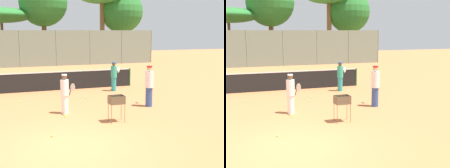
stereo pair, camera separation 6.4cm
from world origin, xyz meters
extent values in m
plane|color=#C67242|center=(0.00, 0.00, 0.00)|extent=(80.00, 80.00, 0.00)
cylinder|color=#26592D|center=(5.60, 8.83, 0.54)|extent=(0.10, 0.10, 1.07)
cube|color=black|center=(0.00, 8.83, 0.51)|extent=(11.20, 0.01, 1.01)
cube|color=white|center=(0.00, 8.83, 1.04)|extent=(11.20, 0.02, 0.06)
cylinder|color=gray|center=(0.00, 21.24, 1.69)|extent=(0.08, 0.08, 3.37)
cylinder|color=gray|center=(3.33, 21.24, 1.69)|extent=(0.08, 0.08, 3.37)
cylinder|color=gray|center=(6.67, 21.24, 1.69)|extent=(0.08, 0.08, 3.37)
cylinder|color=gray|center=(10.00, 21.24, 1.69)|extent=(0.08, 0.08, 3.37)
cylinder|color=gray|center=(13.34, 21.24, 1.69)|extent=(0.08, 0.08, 3.37)
cube|color=gray|center=(0.00, 21.24, 1.69)|extent=(26.68, 0.01, 3.37)
cylinder|color=brown|center=(9.56, 26.29, 3.19)|extent=(0.54, 0.54, 6.37)
cylinder|color=brown|center=(12.06, 26.49, 2.04)|extent=(0.33, 0.33, 4.07)
sphere|color=#28722D|center=(12.06, 26.49, 5.56)|extent=(4.97, 4.97, 4.97)
cylinder|color=brown|center=(2.82, 25.40, 2.37)|extent=(0.49, 0.49, 4.74)
sphere|color=#28722D|center=(2.82, 25.40, 6.25)|extent=(5.01, 5.01, 5.01)
cylinder|color=brown|center=(-1.38, 26.12, 2.06)|extent=(0.28, 0.28, 4.11)
ellipsoid|color=#28722D|center=(-1.38, 26.12, 4.90)|extent=(6.28, 6.28, 1.57)
cylinder|color=teal|center=(4.10, 7.54, 0.38)|extent=(0.27, 0.27, 0.76)
cylinder|color=teal|center=(4.10, 7.54, 1.07)|extent=(0.33, 0.33, 0.63)
sphere|color=brown|center=(4.10, 7.54, 1.49)|extent=(0.21, 0.21, 0.21)
cylinder|color=#2659B2|center=(4.10, 7.54, 1.58)|extent=(0.22, 0.22, 0.05)
cylinder|color=black|center=(4.37, 7.76, 0.92)|extent=(0.13, 0.12, 0.27)
ellipsoid|color=silver|center=(4.50, 7.87, 1.14)|extent=(0.33, 0.27, 0.43)
cylinder|color=#334C8C|center=(4.31, 3.64, 0.42)|extent=(0.30, 0.30, 0.85)
cylinder|color=white|center=(4.31, 3.64, 1.20)|extent=(0.37, 0.37, 0.71)
sphere|color=#DBB28C|center=(4.31, 3.64, 1.67)|extent=(0.23, 0.23, 0.23)
cylinder|color=red|center=(4.31, 3.64, 1.77)|extent=(0.24, 0.24, 0.06)
cylinder|color=black|center=(4.43, 3.99, 1.03)|extent=(0.07, 0.15, 0.27)
ellipsoid|color=silver|center=(4.49, 4.16, 1.25)|extent=(0.16, 0.39, 0.43)
cylinder|color=white|center=(0.59, 3.69, 0.38)|extent=(0.27, 0.27, 0.75)
cylinder|color=white|center=(0.59, 3.69, 1.07)|extent=(0.33, 0.33, 0.63)
sphere|color=brown|center=(0.59, 3.69, 1.48)|extent=(0.20, 0.20, 0.20)
cylinder|color=white|center=(0.59, 3.69, 1.57)|extent=(0.21, 0.21, 0.05)
cylinder|color=black|center=(0.75, 3.38, 0.91)|extent=(0.09, 0.14, 0.27)
ellipsoid|color=silver|center=(0.82, 3.22, 1.13)|extent=(0.20, 0.37, 0.43)
cylinder|color=brown|center=(1.88, 1.73, 0.34)|extent=(0.02, 0.02, 0.67)
cylinder|color=brown|center=(2.39, 1.73, 0.34)|extent=(0.02, 0.02, 0.67)
cylinder|color=brown|center=(1.88, 2.09, 0.34)|extent=(0.02, 0.02, 0.67)
cylinder|color=brown|center=(2.39, 2.09, 0.34)|extent=(0.02, 0.02, 0.67)
cube|color=brown|center=(2.14, 1.91, 0.68)|extent=(0.55, 0.40, 0.01)
cube|color=brown|center=(2.14, 1.71, 0.82)|extent=(0.55, 0.01, 0.30)
cube|color=brown|center=(2.14, 2.11, 0.82)|extent=(0.55, 0.01, 0.30)
cube|color=brown|center=(1.86, 1.91, 0.82)|extent=(0.01, 0.40, 0.30)
cube|color=brown|center=(2.41, 1.91, 0.82)|extent=(0.01, 0.40, 0.30)
sphere|color=#D1E54C|center=(2.00, 2.02, 0.72)|extent=(0.07, 0.07, 0.07)
sphere|color=#D1E54C|center=(2.05, 1.93, 0.72)|extent=(0.07, 0.07, 0.07)
sphere|color=#D1E54C|center=(1.94, 1.83, 0.77)|extent=(0.07, 0.07, 0.07)
sphere|color=#D1E54C|center=(2.20, 2.00, 0.72)|extent=(0.07, 0.07, 0.07)
sphere|color=#D1E54C|center=(2.27, 2.01, 0.77)|extent=(0.07, 0.07, 0.07)
sphere|color=#D1E54C|center=(2.07, 1.76, 0.77)|extent=(0.07, 0.07, 0.07)
sphere|color=#D1E54C|center=(2.04, 1.97, 0.72)|extent=(0.07, 0.07, 0.07)
sphere|color=#D1E54C|center=(1.98, 1.97, 0.72)|extent=(0.07, 0.07, 0.07)
sphere|color=#D1E54C|center=(1.99, 1.86, 0.72)|extent=(0.07, 0.07, 0.07)
sphere|color=#D1E54C|center=(-0.84, 8.25, 0.03)|extent=(0.07, 0.07, 0.07)
sphere|color=#D1E54C|center=(0.49, 3.13, 0.03)|extent=(0.07, 0.07, 0.07)
sphere|color=#D1E54C|center=(-0.36, 1.05, 0.03)|extent=(0.07, 0.07, 0.07)
sphere|color=#D1E54C|center=(-1.00, 6.45, 0.03)|extent=(0.07, 0.07, 0.07)
sphere|color=#D1E54C|center=(2.13, 6.28, 0.03)|extent=(0.07, 0.07, 0.07)
camera|label=1|loc=(-1.77, -8.42, 3.27)|focal=50.00mm
camera|label=2|loc=(-1.71, -8.44, 3.27)|focal=50.00mm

